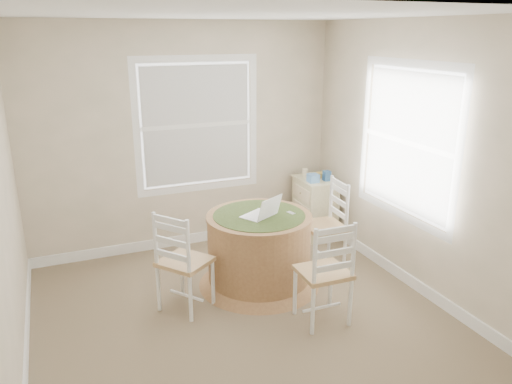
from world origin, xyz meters
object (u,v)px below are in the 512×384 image
chair_left (185,261)px  chair_right (323,226)px  corner_chest (315,207)px  chair_near (323,272)px  laptop (261,214)px  round_table (259,247)px

chair_left → chair_right: size_ratio=1.00×
chair_right → corner_chest: (0.35, 0.81, -0.10)m
chair_right → corner_chest: bearing=160.7°
chair_near → laptop: 0.89m
round_table → laptop: bearing=-101.9°
chair_left → chair_near: (1.06, -0.67, 0.00)m
chair_left → chair_right: bearing=-117.5°
chair_right → laptop: size_ratio=2.23×
chair_left → corner_chest: 2.24m
chair_near → laptop: size_ratio=2.23×
chair_left → chair_near: size_ratio=1.00×
chair_near → chair_right: 1.09m
chair_left → corner_chest: bearing=-98.2°
chair_left → laptop: laptop is taller
laptop → chair_near: bearing=77.9°
chair_left → chair_right: (1.61, 0.28, 0.00)m
corner_chest → laptop: bearing=-138.7°
chair_left → chair_near: bearing=-159.6°
round_table → chair_right: 0.81m
laptop → corner_chest: laptop is taller
laptop → corner_chest: size_ratio=0.57×
round_table → laptop: (0.00, -0.04, 0.37)m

